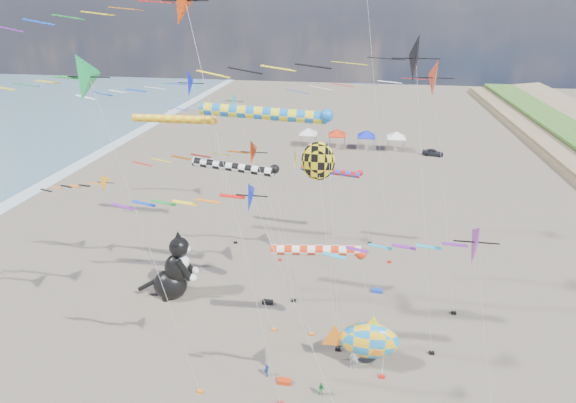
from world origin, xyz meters
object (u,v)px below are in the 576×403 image
(child_blue, at_px, (267,370))
(parked_car, at_px, (433,152))
(cat_inflatable, at_px, (172,266))
(fish_inflatable, at_px, (368,340))
(child_green, at_px, (321,390))
(person_adult, at_px, (354,358))

(child_blue, distance_m, parked_car, 54.14)
(cat_inflatable, relative_size, parked_car, 1.76)
(fish_inflatable, height_order, parked_car, fish_inflatable)
(child_green, height_order, child_blue, child_green)
(child_green, bearing_deg, fish_inflatable, 56.11)
(fish_inflatable, xyz_separation_m, parked_car, (10.70, 49.23, -1.61))
(fish_inflatable, xyz_separation_m, child_green, (-2.84, -3.16, -1.69))
(person_adult, height_order, parked_car, person_adult)
(fish_inflatable, distance_m, child_blue, 7.14)
(child_green, relative_size, parked_car, 0.30)
(child_green, bearing_deg, parked_car, 83.53)
(cat_inflatable, relative_size, child_green, 5.90)
(cat_inflatable, distance_m, person_adult, 16.71)
(cat_inflatable, xyz_separation_m, person_adult, (15.43, -6.06, -2.08))
(person_adult, relative_size, child_green, 1.79)
(cat_inflatable, height_order, parked_car, cat_inflatable)
(child_blue, bearing_deg, parked_car, 10.55)
(parked_car, bearing_deg, child_green, 176.27)
(fish_inflatable, bearing_deg, person_adult, -151.33)
(fish_inflatable, bearing_deg, child_blue, -162.65)
(cat_inflatable, distance_m, child_blue, 12.58)
(person_adult, xyz_separation_m, child_blue, (-5.78, -1.61, -0.42))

